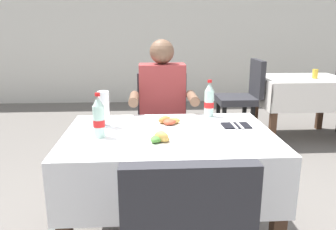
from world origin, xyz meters
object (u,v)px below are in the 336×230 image
Objects in this scene: cola_bottle_secondary at (209,101)px; napkin_cutlery_set at (236,125)px; seated_diner_far at (162,110)px; beer_glass_left at (104,109)px; plate_far_diner at (170,123)px; main_dining_table at (169,160)px; plate_near_camera at (158,141)px; cola_bottle_primary at (99,118)px; background_table_tumbler at (315,74)px; background_chair_left at (243,94)px; background_dining_table at (301,93)px; chair_far_diner_seat at (163,125)px.

cola_bottle_secondary reaches higher than napkin_cutlery_set.
beer_glass_left is at bearing -124.79° from seated_diner_far.
cola_bottle_secondary reaches higher than plate_far_diner.
napkin_cutlery_set is (0.41, -0.03, -0.01)m from plate_far_diner.
seated_diner_far is at bearing 130.64° from cola_bottle_secondary.
cola_bottle_secondary reaches higher than main_dining_table.
main_dining_table is 0.54m from cola_bottle_secondary.
cola_bottle_primary reaches higher than plate_near_camera.
background_table_tumbler is at bearing 46.20° from cola_bottle_secondary.
cola_bottle_secondary is 1.88m from background_chair_left.
plate_near_camera reaches higher than background_dining_table.
cola_bottle_secondary reaches higher than plate_near_camera.
background_table_tumbler is at bearing -35.15° from background_dining_table.
background_dining_table is 0.28m from background_table_tumbler.
chair_far_diner_seat is 1.00m from cola_bottle_primary.
cola_bottle_primary is 0.80m from cola_bottle_secondary.
cola_bottle_primary is 3.02m from background_dining_table.
napkin_cutlery_set reaches higher than main_dining_table.
cola_bottle_primary is 2.56m from background_chair_left.
beer_glass_left is 0.21m from cola_bottle_primary.
main_dining_table is at bearing 70.42° from plate_near_camera.
cola_bottle_secondary is (0.30, -0.35, 0.15)m from seated_diner_far.
seated_diner_far is at bearing -127.51° from background_chair_left.
napkin_cutlery_set is (0.13, -0.24, -0.11)m from cola_bottle_secondary.
background_chair_left is (1.10, 2.25, -0.22)m from plate_near_camera.
napkin_cutlery_set is 2.36m from background_dining_table.
napkin_cutlery_set is (0.82, -0.04, -0.11)m from beer_glass_left.
plate_far_diner is 0.41m from napkin_cutlery_set.
background_table_tumbler reaches higher than plate_far_diner.
cola_bottle_primary is (-0.41, -0.19, 0.09)m from plate_far_diner.
seated_diner_far is at bearing 91.92° from plate_far_diner.
plate_near_camera is at bearing -93.91° from seated_diner_far.
plate_near_camera is 1.00× the size of beer_glass_left.
beer_glass_left reaches higher than background_chair_left.
cola_bottle_primary reaches higher than background_chair_left.
napkin_cutlery_set is at bearing 11.12° from cola_bottle_primary.
beer_glass_left reaches higher than main_dining_table.
cola_bottle_primary reaches higher than background_table_tumbler.
cola_bottle_secondary is 2.25m from background_table_tumbler.
main_dining_table is at bearing -133.22° from background_table_tumbler.
cola_bottle_primary is 1.32× the size of napkin_cutlery_set.
beer_glass_left is at bearing 89.00° from cola_bottle_primary.
background_chair_left is at bearing 55.97° from cola_bottle_primary.
beer_glass_left is (-0.32, 0.34, 0.09)m from plate_near_camera.
plate_near_camera is at bearing -22.68° from cola_bottle_primary.
plate_near_camera is 0.34m from plate_far_diner.
cola_bottle_secondary reaches higher than chair_far_diner_seat.
plate_near_camera is 0.48m from beer_glass_left.
seated_diner_far is at bearing 55.21° from beer_glass_left.
background_dining_table is 1.04× the size of background_chair_left.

